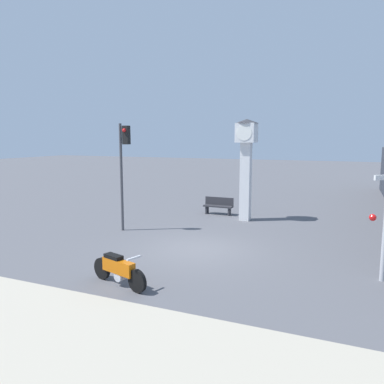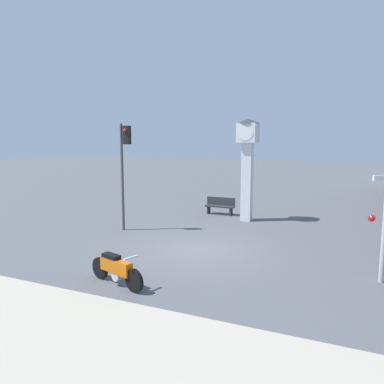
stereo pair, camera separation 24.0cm
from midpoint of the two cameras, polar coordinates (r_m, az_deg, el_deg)
ground_plane at (r=14.06m, az=0.22°, el=-8.75°), size 120.00×120.00×0.00m
sidewalk_strip at (r=7.91m, az=-25.01°, el=-23.39°), size 36.00×6.00×0.10m
motorcycle at (r=10.89m, az=-11.77°, el=-11.50°), size 2.10×0.79×0.95m
clock_tower at (r=18.69m, az=7.88°, el=5.69°), size 1.12×1.12×5.03m
traffic_light at (r=16.67m, az=-10.79°, el=5.07°), size 0.50×0.35×4.74m
bench at (r=20.35m, az=3.73°, el=-2.04°), size 1.60×0.44×0.92m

